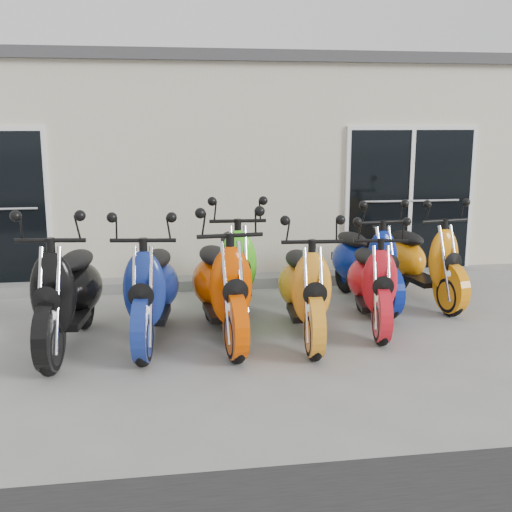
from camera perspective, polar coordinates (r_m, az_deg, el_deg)
The scene contains 14 objects.
ground at distance 7.53m, azimuth 0.70°, elevation -6.53°, with size 80.00×80.00×0.00m, color gray.
building at distance 12.32m, azimuth -3.28°, elevation 8.29°, with size 14.00×6.00×3.20m, color beige.
roof_cap at distance 12.33m, azimuth -3.38°, elevation 16.11°, with size 14.20×6.20×0.16m, color #3F3F42.
front_step at distance 9.43m, azimuth -1.31°, elevation -2.24°, with size 14.00×0.40×0.15m, color gray.
door_left at distance 9.50m, azimuth -21.04°, elevation 4.35°, with size 1.07×0.08×2.22m, color black.
door_right at distance 10.02m, azimuth 13.51°, elevation 5.18°, with size 2.02×0.08×2.22m, color black.
scooter_front_black at distance 6.99m, azimuth -16.50°, elevation -1.83°, with size 0.77×2.12×1.57m, color black, non-canonical shape.
scooter_front_blue at distance 7.00m, azimuth -9.30°, elevation -1.67°, with size 0.75×2.05×1.52m, color navy, non-canonical shape.
scooter_front_orange_a at distance 6.99m, azimuth -3.08°, elevation -1.37°, with size 0.77×2.11×1.56m, color #D84400, non-canonical shape.
scooter_front_orange_b at distance 7.06m, azimuth 4.34°, elevation -1.65°, with size 0.72×1.98×1.47m, color orange, non-canonical shape.
scooter_front_red at distance 7.56m, azimuth 10.31°, elevation -1.22°, with size 0.68×1.87×1.38m, color red, non-canonical shape.
scooter_back_green at distance 8.02m, azimuth -1.87°, elevation 0.31°, with size 0.76×2.08×1.54m, color #49D11F, non-canonical shape.
scooter_back_blue at distance 8.46m, azimuth 9.71°, elevation 0.45°, with size 0.71×1.96×1.45m, color navy, non-canonical shape.
scooter_back_yellow at distance 8.75m, azimuth 14.65°, elevation 0.60°, with size 0.71×1.96×1.45m, color orange, non-canonical shape.
Camera 1 is at (-1.17, -7.04, 2.40)m, focal length 45.00 mm.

